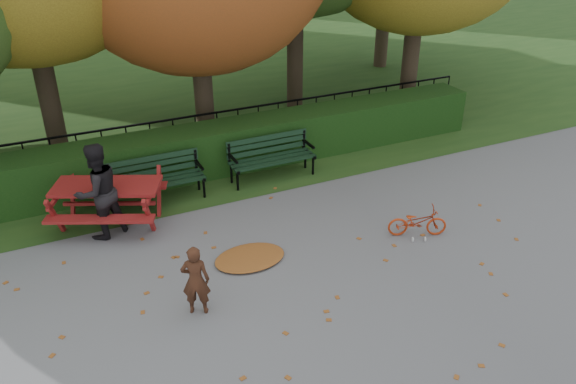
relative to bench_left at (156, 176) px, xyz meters
name	(u,v)px	position (x,y,z in m)	size (l,w,h in m)	color
ground	(303,289)	(1.30, -3.70, -0.52)	(90.00, 90.00, 0.00)	slate
grass_strip	(124,64)	(1.30, 10.30, -0.51)	(90.00, 90.00, 0.00)	#1D3C15
hedge	(208,150)	(1.30, 0.80, -0.02)	(13.00, 0.90, 1.00)	black
iron_fence	(196,136)	(1.30, 1.60, 0.02)	(14.00, 0.04, 1.02)	black
bench_left	(156,176)	(0.00, 0.00, 0.00)	(1.80, 0.57, 0.88)	black
bench_right	(271,154)	(2.40, 0.00, 0.00)	(1.80, 0.57, 0.88)	black
picnic_table	(108,193)	(-0.96, -0.50, 0.09)	(2.28, 2.11, 0.89)	maroon
leaf_pile	(250,258)	(0.86, -2.64, -0.48)	(1.18, 0.82, 0.08)	brown
leaf_scatter	(294,278)	(1.30, -3.40, -0.51)	(9.00, 5.70, 0.01)	brown
child	(196,280)	(-0.28, -3.51, 0.03)	(0.40, 0.26, 1.10)	#3E2114
adult	(98,191)	(-1.14, -0.84, 0.34)	(0.83, 0.65, 1.71)	black
bicycle	(417,222)	(3.78, -3.18, -0.25)	(0.36, 1.02, 0.54)	#B53310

